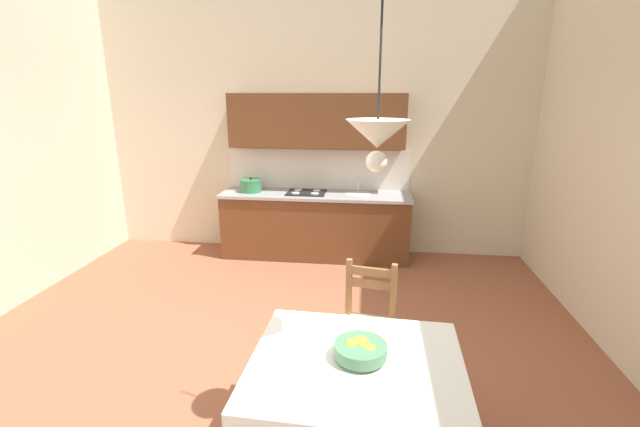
% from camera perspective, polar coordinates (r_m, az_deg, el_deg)
% --- Properties ---
extents(ground_plane, '(6.43, 6.59, 0.10)m').
position_cam_1_polar(ground_plane, '(3.70, -7.74, -21.77)').
color(ground_plane, '#99563D').
extents(wall_back, '(6.43, 0.12, 4.02)m').
position_cam_1_polar(wall_back, '(5.93, -0.92, 14.11)').
color(wall_back, beige).
rests_on(wall_back, ground_plane).
extents(kitchen_cabinetry, '(2.56, 0.63, 2.20)m').
position_cam_1_polar(kitchen_cabinetry, '(5.75, -0.61, 2.42)').
color(kitchen_cabinetry, brown).
rests_on(kitchen_cabinetry, ground_plane).
extents(dining_table, '(1.23, 1.05, 0.75)m').
position_cam_1_polar(dining_table, '(2.60, 4.86, -21.66)').
color(dining_table, '#56331C').
rests_on(dining_table, ground_plane).
extents(dining_chair_kitchen_side, '(0.48, 0.48, 0.93)m').
position_cam_1_polar(dining_chair_kitchen_side, '(3.45, 6.31, -14.87)').
color(dining_chair_kitchen_side, '#D1BC89').
rests_on(dining_chair_kitchen_side, ground_plane).
extents(fruit_bowl, '(0.30, 0.30, 0.12)m').
position_cam_1_polar(fruit_bowl, '(2.51, 5.48, -17.83)').
color(fruit_bowl, '#4C7F5B').
rests_on(fruit_bowl, dining_table).
extents(pendant_lamp, '(0.32, 0.32, 0.80)m').
position_cam_1_polar(pendant_lamp, '(2.16, 7.77, 10.35)').
color(pendant_lamp, black).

